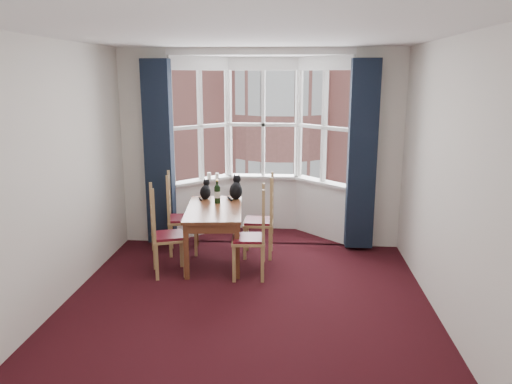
# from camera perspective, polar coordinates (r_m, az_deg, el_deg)

# --- Properties ---
(floor) EXTENTS (4.50, 4.50, 0.00)m
(floor) POSITION_cam_1_polar(r_m,az_deg,el_deg) (5.41, -1.25, -13.49)
(floor) COLOR black
(floor) RESTS_ON ground
(ceiling) EXTENTS (4.50, 4.50, 0.00)m
(ceiling) POSITION_cam_1_polar(r_m,az_deg,el_deg) (4.84, -1.43, 17.61)
(ceiling) COLOR white
(ceiling) RESTS_ON floor
(wall_left) EXTENTS (0.00, 4.50, 4.50)m
(wall_left) POSITION_cam_1_polar(r_m,az_deg,el_deg) (5.51, -22.53, 1.43)
(wall_left) COLOR silver
(wall_left) RESTS_ON floor
(wall_right) EXTENTS (0.00, 4.50, 4.50)m
(wall_right) POSITION_cam_1_polar(r_m,az_deg,el_deg) (5.14, 21.43, 0.75)
(wall_right) COLOR silver
(wall_right) RESTS_ON floor
(wall_near) EXTENTS (4.00, 0.00, 4.00)m
(wall_near) POSITION_cam_1_polar(r_m,az_deg,el_deg) (2.80, -5.95, -8.43)
(wall_near) COLOR silver
(wall_near) RESTS_ON floor
(wall_back_pier_left) EXTENTS (0.70, 0.12, 2.80)m
(wall_back_pier_left) POSITION_cam_1_polar(r_m,az_deg,el_deg) (7.44, -12.37, 4.96)
(wall_back_pier_left) COLOR silver
(wall_back_pier_left) RESTS_ON floor
(wall_back_pier_right) EXTENTS (0.70, 0.12, 2.80)m
(wall_back_pier_right) POSITION_cam_1_polar(r_m,az_deg,el_deg) (7.22, 13.67, 4.65)
(wall_back_pier_right) COLOR silver
(wall_back_pier_right) RESTS_ON floor
(bay_window) EXTENTS (2.76, 0.94, 2.80)m
(bay_window) POSITION_cam_1_polar(r_m,az_deg,el_deg) (7.64, 0.72, 5.47)
(bay_window) COLOR white
(bay_window) RESTS_ON floor
(curtain_left) EXTENTS (0.38, 0.22, 2.60)m
(curtain_left) POSITION_cam_1_polar(r_m,az_deg,el_deg) (7.21, -11.00, 4.37)
(curtain_left) COLOR black
(curtain_left) RESTS_ON floor
(curtain_right) EXTENTS (0.38, 0.22, 2.60)m
(curtain_right) POSITION_cam_1_polar(r_m,az_deg,el_deg) (7.02, 12.02, 4.09)
(curtain_right) COLOR black
(curtain_right) RESTS_ON floor
(dining_table) EXTENTS (0.84, 1.40, 0.73)m
(dining_table) POSITION_cam_1_polar(r_m,az_deg,el_deg) (6.59, -4.79, -2.61)
(dining_table) COLOR brown
(dining_table) RESTS_ON floor
(chair_left_near) EXTENTS (0.52, 0.53, 0.92)m
(chair_left_near) POSITION_cam_1_polar(r_m,az_deg,el_deg) (6.28, -10.78, -5.17)
(chair_left_near) COLOR #A4834F
(chair_left_near) RESTS_ON floor
(chair_left_far) EXTENTS (0.48, 0.49, 0.92)m
(chair_left_far) POSITION_cam_1_polar(r_m,az_deg,el_deg) (7.00, -9.12, -3.18)
(chair_left_far) COLOR #A4834F
(chair_left_far) RESTS_ON floor
(chair_right_near) EXTENTS (0.43, 0.45, 0.92)m
(chair_right_near) POSITION_cam_1_polar(r_m,az_deg,el_deg) (6.10, 0.00, -5.49)
(chair_right_near) COLOR #A4834F
(chair_right_near) RESTS_ON floor
(chair_right_far) EXTENTS (0.40, 0.42, 0.92)m
(chair_right_far) POSITION_cam_1_polar(r_m,az_deg,el_deg) (6.80, 1.04, -3.50)
(chair_right_far) COLOR #A4834F
(chair_right_far) RESTS_ON floor
(cat_left) EXTENTS (0.17, 0.23, 0.29)m
(cat_left) POSITION_cam_1_polar(r_m,az_deg,el_deg) (7.02, -5.80, 0.10)
(cat_left) COLOR black
(cat_left) RESTS_ON dining_table
(cat_right) EXTENTS (0.19, 0.27, 0.35)m
(cat_right) POSITION_cam_1_polar(r_m,az_deg,el_deg) (7.00, -2.30, 0.30)
(cat_right) COLOR black
(cat_right) RESTS_ON dining_table
(wine_bottle) EXTENTS (0.08, 0.08, 0.32)m
(wine_bottle) POSITION_cam_1_polar(r_m,az_deg,el_deg) (6.77, -4.45, -0.11)
(wine_bottle) COLOR black
(wine_bottle) RESTS_ON dining_table
(candle_tall) EXTENTS (0.06, 0.06, 0.11)m
(candle_tall) POSITION_cam_1_polar(r_m,az_deg,el_deg) (7.67, -5.38, 1.82)
(candle_tall) COLOR white
(candle_tall) RESTS_ON bay_window
(candle_short) EXTENTS (0.06, 0.06, 0.10)m
(candle_short) POSITION_cam_1_polar(r_m,az_deg,el_deg) (7.68, -4.47, 1.82)
(candle_short) COLOR white
(candle_short) RESTS_ON bay_window
(street) EXTENTS (80.00, 80.00, 0.00)m
(street) POSITION_cam_1_polar(r_m,az_deg,el_deg) (38.00, 3.54, 0.36)
(street) COLOR #333335
(street) RESTS_ON ground
(tenement_building) EXTENTS (18.40, 7.80, 15.20)m
(tenement_building) POSITION_cam_1_polar(r_m,az_deg,el_deg) (18.84, 2.95, 10.66)
(tenement_building) COLOR #A76056
(tenement_building) RESTS_ON street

